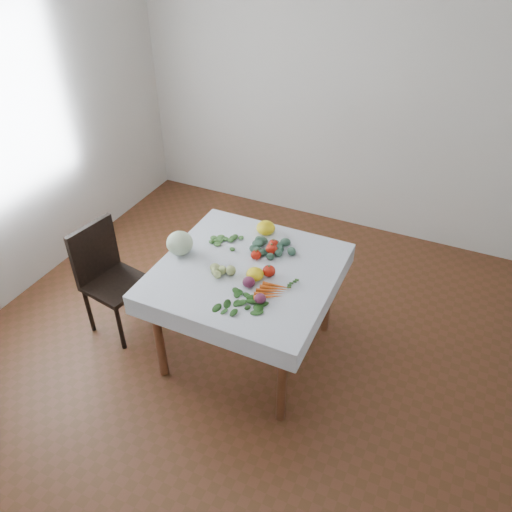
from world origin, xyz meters
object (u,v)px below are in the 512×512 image
(chair, at_px, (107,272))
(carrot_bunch, at_px, (273,291))
(heirloom_back, at_px, (266,228))
(cabbage, at_px, (180,243))
(table, at_px, (247,281))

(chair, xyz_separation_m, carrot_bunch, (1.30, 0.01, 0.28))
(chair, distance_m, heirloom_back, 1.20)
(cabbage, relative_size, heirloom_back, 1.32)
(table, height_order, heirloom_back, heirloom_back)
(chair, height_order, carrot_bunch, chair)
(cabbage, relative_size, carrot_bunch, 0.88)
(cabbage, distance_m, heirloom_back, 0.62)
(table, relative_size, chair, 1.16)
(chair, height_order, heirloom_back, chair)
(table, relative_size, heirloom_back, 7.45)
(cabbage, height_order, carrot_bunch, cabbage)
(table, distance_m, chair, 1.08)
(table, xyz_separation_m, heirloom_back, (-0.06, 0.42, 0.15))
(heirloom_back, bearing_deg, chair, -149.58)
(chair, height_order, cabbage, cabbage)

